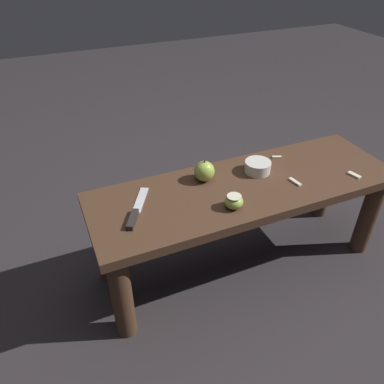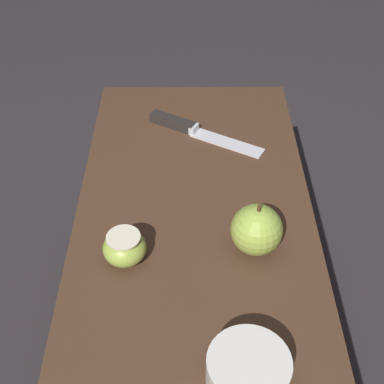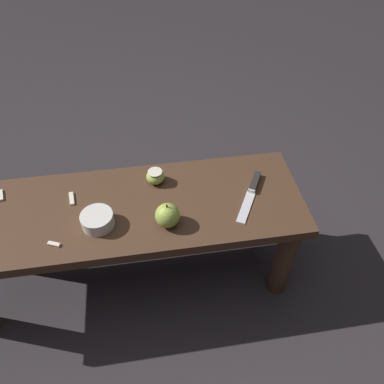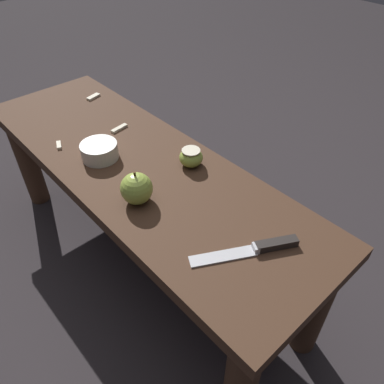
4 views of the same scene
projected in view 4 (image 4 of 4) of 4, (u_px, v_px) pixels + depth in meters
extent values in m
plane|color=#2D282B|center=(148.00, 257.00, 1.42)|extent=(8.00, 8.00, 0.00)
cube|color=#472D1E|center=(137.00, 167.00, 1.14)|extent=(1.30, 0.42, 0.04)
cylinder|color=#472D1E|center=(315.00, 305.00, 1.03)|extent=(0.08, 0.08, 0.41)
cylinder|color=#472D1E|center=(92.00, 135.00, 1.69)|extent=(0.08, 0.08, 0.41)
cylinder|color=#472D1E|center=(241.00, 381.00, 0.88)|extent=(0.08, 0.08, 0.41)
cylinder|color=#472D1E|center=(28.00, 161.00, 1.54)|extent=(0.08, 0.08, 0.41)
cube|color=silver|center=(223.00, 256.00, 0.85)|extent=(0.10, 0.15, 0.00)
cube|color=silver|center=(256.00, 248.00, 0.86)|extent=(0.03, 0.02, 0.02)
cube|color=#282321|center=(276.00, 244.00, 0.87)|extent=(0.07, 0.10, 0.02)
sphere|color=#9EB747|center=(137.00, 189.00, 0.97)|extent=(0.09, 0.09, 0.09)
cylinder|color=#4C3319|center=(135.00, 175.00, 0.94)|extent=(0.01, 0.01, 0.01)
ellipsoid|color=#9EB747|center=(191.00, 158.00, 1.10)|extent=(0.07, 0.07, 0.05)
cylinder|color=beige|center=(191.00, 151.00, 1.08)|extent=(0.05, 0.05, 0.00)
cube|color=beige|center=(119.00, 128.00, 1.27)|extent=(0.02, 0.06, 0.01)
cube|color=beige|center=(93.00, 97.00, 1.44)|extent=(0.03, 0.06, 0.01)
cube|color=beige|center=(59.00, 145.00, 1.19)|extent=(0.04, 0.03, 0.01)
cylinder|color=silver|center=(99.00, 151.00, 1.13)|extent=(0.11, 0.11, 0.05)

